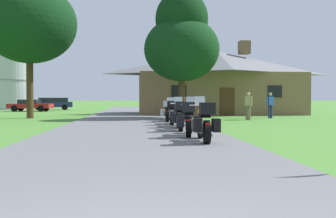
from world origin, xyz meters
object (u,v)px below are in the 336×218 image
(motorcycle_black_second_in_row, at_px, (189,119))
(parked_red_sedan_far_left, at_px, (30,105))
(motorcycle_blue_farthest_in_row, at_px, (168,110))
(parked_navy_suv_far_left, at_px, (53,103))
(tree_left_near, at_px, (29,12))
(motorcycle_orange_nearest_to_camera, at_px, (204,122))
(bystander_blue_shirt_near_lodge, at_px, (270,104))
(motorcycle_red_fifth_in_row, at_px, (173,112))
(motorcycle_orange_fourth_in_row, at_px, (178,114))
(bystander_olive_shirt_by_tree, at_px, (248,104))
(tree_by_lodge_front, at_px, (182,40))
(bystander_tan_shirt_beside_signpost, at_px, (248,105))
(motorcycle_blue_third_in_row, at_px, (180,116))
(metal_silo_distant, at_px, (14,76))

(motorcycle_black_second_in_row, relative_size, parked_red_sedan_far_left, 0.48)
(motorcycle_blue_farthest_in_row, relative_size, parked_navy_suv_far_left, 0.43)
(tree_left_near, distance_m, parked_red_sedan_far_left, 15.87)
(motorcycle_orange_nearest_to_camera, bearing_deg, bystander_blue_shirt_near_lodge, 66.02)
(motorcycle_orange_nearest_to_camera, xyz_separation_m, parked_navy_suv_far_left, (-11.41, 34.62, 0.17))
(motorcycle_red_fifth_in_row, bearing_deg, bystander_blue_shirt_near_lodge, 52.58)
(parked_red_sedan_far_left, bearing_deg, motorcycle_orange_fourth_in_row, -147.69)
(parked_red_sedan_far_left, bearing_deg, bystander_olive_shirt_by_tree, -127.74)
(tree_by_lodge_front, bearing_deg, parked_red_sedan_far_left, 131.37)
(motorcycle_black_second_in_row, distance_m, tree_by_lodge_front, 12.96)
(motorcycle_black_second_in_row, xyz_separation_m, bystander_tan_shirt_beside_signpost, (5.01, 10.16, 0.32))
(motorcycle_orange_fourth_in_row, bearing_deg, motorcycle_blue_third_in_row, -89.80)
(parked_navy_suv_far_left, height_order, parked_red_sedan_far_left, parked_navy_suv_far_left)
(bystander_olive_shirt_by_tree, height_order, parked_navy_suv_far_left, bystander_olive_shirt_by_tree)
(motorcycle_orange_fourth_in_row, bearing_deg, tree_by_lodge_front, 86.41)
(motorcycle_orange_nearest_to_camera, height_order, motorcycle_orange_fourth_in_row, same)
(parked_red_sedan_far_left, bearing_deg, motorcycle_orange_nearest_to_camera, -152.68)
(motorcycle_red_fifth_in_row, bearing_deg, motorcycle_black_second_in_row, -79.33)
(motorcycle_black_second_in_row, distance_m, tree_left_near, 17.14)
(metal_silo_distant, bearing_deg, motorcycle_red_fifth_in_row, -60.70)
(motorcycle_orange_nearest_to_camera, height_order, motorcycle_blue_third_in_row, same)
(motorcycle_orange_fourth_in_row, bearing_deg, bystander_olive_shirt_by_tree, 58.56)
(bystander_olive_shirt_by_tree, bearing_deg, metal_silo_distant, 9.11)
(motorcycle_blue_third_in_row, xyz_separation_m, bystander_tan_shirt_beside_signpost, (5.07, 7.93, 0.32))
(tree_left_near, relative_size, metal_silo_distant, 1.36)
(parked_red_sedan_far_left, bearing_deg, metal_silo_distant, 31.58)
(motorcycle_red_fifth_in_row, bearing_deg, bystander_tan_shirt_beside_signpost, 51.26)
(parked_red_sedan_far_left, bearing_deg, tree_by_lodge_front, -134.43)
(parked_red_sedan_far_left, bearing_deg, parked_navy_suv_far_left, -7.36)
(motorcycle_red_fifth_in_row, bearing_deg, tree_left_near, 150.85)
(motorcycle_blue_farthest_in_row, distance_m, parked_red_sedan_far_left, 21.36)
(motorcycle_red_fifth_in_row, distance_m, parked_navy_suv_far_left, 29.12)
(motorcycle_black_second_in_row, xyz_separation_m, motorcycle_red_fifth_in_row, (0.06, 6.00, 0.01))
(bystander_tan_shirt_beside_signpost, distance_m, metal_silo_distant, 32.78)
(motorcycle_red_fifth_in_row, height_order, bystander_blue_shirt_near_lodge, bystander_blue_shirt_near_lodge)
(tree_left_near, height_order, metal_silo_distant, tree_left_near)
(motorcycle_orange_fourth_in_row, height_order, bystander_olive_shirt_by_tree, bystander_olive_shirt_by_tree)
(metal_silo_distant, distance_m, parked_navy_suv_far_left, 6.29)
(tree_by_lodge_front, xyz_separation_m, parked_red_sedan_far_left, (-13.54, 15.37, -4.37))
(motorcycle_orange_fourth_in_row, height_order, motorcycle_blue_farthest_in_row, same)
(motorcycle_blue_third_in_row, height_order, parked_navy_suv_far_left, parked_navy_suv_far_left)
(motorcycle_red_fifth_in_row, height_order, parked_navy_suv_far_left, parked_navy_suv_far_left)
(parked_navy_suv_far_left, xyz_separation_m, parked_red_sedan_far_left, (-1.09, -5.34, -0.13))
(motorcycle_orange_nearest_to_camera, bearing_deg, tree_left_near, 122.48)
(metal_silo_distant, bearing_deg, parked_navy_suv_far_left, -23.14)
(bystander_tan_shirt_beside_signpost, height_order, tree_by_lodge_front, tree_by_lodge_front)
(bystander_olive_shirt_by_tree, relative_size, tree_by_lodge_front, 0.21)
(bystander_tan_shirt_beside_signpost, distance_m, parked_navy_suv_far_left, 27.90)
(bystander_tan_shirt_beside_signpost, height_order, metal_silo_distant, metal_silo_distant)
(bystander_tan_shirt_beside_signpost, bearing_deg, motorcycle_black_second_in_row, -59.97)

